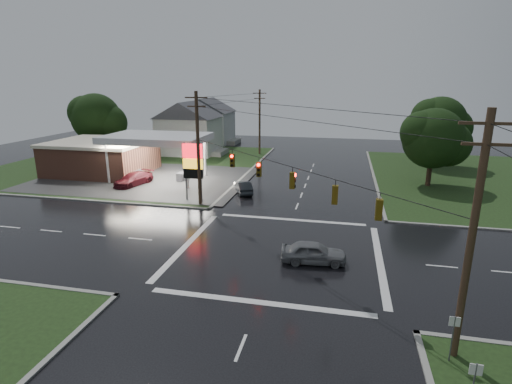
% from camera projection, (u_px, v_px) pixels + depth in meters
% --- Properties ---
extents(ground, '(120.00, 120.00, 0.00)m').
position_uv_depth(ground, '(279.00, 252.00, 28.89)').
color(ground, black).
rests_on(ground, ground).
extents(grass_nw, '(36.00, 36.00, 0.08)m').
position_uv_depth(grass_nw, '(133.00, 164.00, 58.71)').
color(grass_nw, black).
rests_on(grass_nw, ground).
extents(gas_station, '(26.20, 18.00, 5.60)m').
position_uv_depth(gas_station, '(109.00, 155.00, 52.04)').
color(gas_station, '#2D2D2D').
rests_on(gas_station, ground).
extents(pylon_sign, '(2.00, 0.35, 6.00)m').
position_uv_depth(pylon_sign, '(193.00, 163.00, 39.84)').
color(pylon_sign, '#59595E').
rests_on(pylon_sign, ground).
extents(utility_pole_nw, '(2.20, 0.32, 11.00)m').
position_uv_depth(utility_pole_nw, '(198.00, 148.00, 38.23)').
color(utility_pole_nw, '#382619').
rests_on(utility_pole_nw, ground).
extents(utility_pole_se, '(2.20, 0.32, 11.00)m').
position_uv_depth(utility_pole_se, '(472.00, 238.00, 16.43)').
color(utility_pole_se, '#382619').
rests_on(utility_pole_se, ground).
extents(utility_pole_n, '(2.20, 0.32, 10.50)m').
position_uv_depth(utility_pole_n, '(260.00, 121.00, 65.08)').
color(utility_pole_n, '#382619').
rests_on(utility_pole_n, ground).
extents(traffic_signals, '(26.87, 26.87, 1.47)m').
position_uv_depth(traffic_signals, '(281.00, 164.00, 27.11)').
color(traffic_signals, black).
rests_on(traffic_signals, ground).
extents(house_near, '(11.05, 8.48, 8.60)m').
position_uv_depth(house_near, '(189.00, 127.00, 65.87)').
color(house_near, silver).
rests_on(house_near, ground).
extents(house_far, '(11.05, 8.48, 8.60)m').
position_uv_depth(house_far, '(208.00, 120.00, 77.35)').
color(house_far, silver).
rests_on(house_far, ground).
extents(tree_nw_behind, '(8.93, 7.60, 10.00)m').
position_uv_depth(tree_nw_behind, '(97.00, 118.00, 62.42)').
color(tree_nw_behind, black).
rests_on(tree_nw_behind, ground).
extents(tree_ne_near, '(7.99, 6.80, 8.98)m').
position_uv_depth(tree_ne_near, '(435.00, 139.00, 45.11)').
color(tree_ne_near, black).
rests_on(tree_ne_near, ground).
extents(tree_ne_far, '(8.46, 7.20, 9.80)m').
position_uv_depth(tree_ne_far, '(440.00, 123.00, 55.59)').
color(tree_ne_far, black).
rests_on(tree_ne_far, ground).
extents(car_north, '(2.98, 4.29, 1.34)m').
position_uv_depth(car_north, '(243.00, 187.00, 43.57)').
color(car_north, '#23272B').
rests_on(car_north, ground).
extents(car_crossing, '(4.54, 2.18, 1.49)m').
position_uv_depth(car_crossing, '(314.00, 252.00, 26.96)').
color(car_crossing, slate).
rests_on(car_crossing, ground).
extents(car_pump, '(3.49, 5.59, 1.51)m').
position_uv_depth(car_pump, '(133.00, 179.00, 46.76)').
color(car_pump, '#501219').
rests_on(car_pump, ground).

